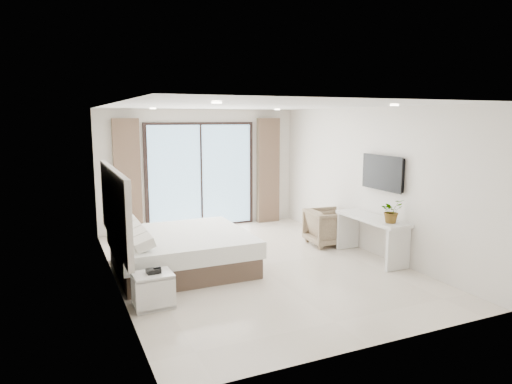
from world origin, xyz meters
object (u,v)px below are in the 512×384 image
at_px(bed, 181,251).
at_px(console_desk, 371,228).
at_px(nightstand, 153,290).
at_px(armchair, 328,225).

height_order(bed, console_desk, console_desk).
xyz_separation_m(bed, console_desk, (3.27, -0.83, 0.24)).
bearing_deg(nightstand, armchair, 21.54).
distance_m(bed, armchair, 3.09).
bearing_deg(armchair, bed, 100.17).
height_order(nightstand, armchair, armchair).
bearing_deg(armchair, console_desk, -165.27).
distance_m(bed, console_desk, 3.38).
bearing_deg(nightstand, console_desk, 5.84).
relative_size(nightstand, armchair, 0.67).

